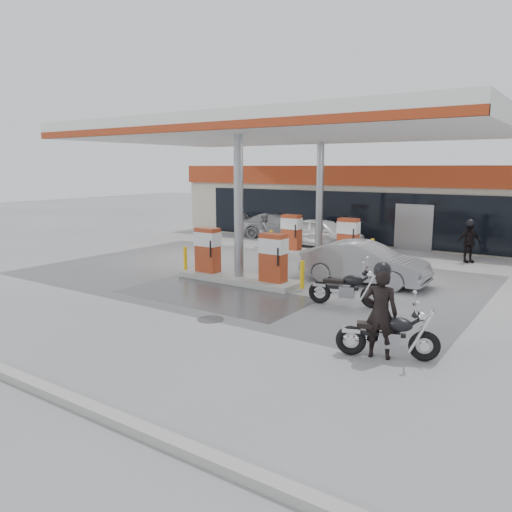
{
  "coord_description": "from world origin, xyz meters",
  "views": [
    {
      "loc": [
        10.05,
        -11.69,
        3.93
      ],
      "look_at": [
        1.45,
        0.92,
        1.2
      ],
      "focal_mm": 35.0,
      "sensor_mm": 36.0,
      "label": 1
    }
  ],
  "objects_px": {
    "biker_main": "(380,313)",
    "attendant": "(265,230)",
    "pump_island_far": "(319,240)",
    "sedan_white": "(323,233)",
    "hatchback_silver": "(364,263)",
    "pump_island_near": "(239,261)",
    "biker_walking": "(469,242)",
    "main_motorcycle": "(389,336)",
    "parked_motorcycle": "(347,289)",
    "parked_car_left": "(280,226)"
  },
  "relations": [
    {
      "from": "main_motorcycle",
      "to": "hatchback_silver",
      "type": "relative_size",
      "value": 0.47
    },
    {
      "from": "pump_island_far",
      "to": "biker_main",
      "type": "height_order",
      "value": "biker_main"
    },
    {
      "from": "pump_island_near",
      "to": "attendant",
      "type": "relative_size",
      "value": 3.09
    },
    {
      "from": "parked_motorcycle",
      "to": "biker_walking",
      "type": "distance_m",
      "value": 9.11
    },
    {
      "from": "attendant",
      "to": "pump_island_near",
      "type": "bearing_deg",
      "value": -172.87
    },
    {
      "from": "pump_island_far",
      "to": "sedan_white",
      "type": "xyz_separation_m",
      "value": [
        -0.98,
        2.35,
        0.01
      ]
    },
    {
      "from": "sedan_white",
      "to": "parked_car_left",
      "type": "bearing_deg",
      "value": 71.02
    },
    {
      "from": "pump_island_near",
      "to": "biker_walking",
      "type": "height_order",
      "value": "pump_island_near"
    },
    {
      "from": "parked_motorcycle",
      "to": "pump_island_far",
      "type": "bearing_deg",
      "value": 108.5
    },
    {
      "from": "pump_island_near",
      "to": "parked_car_left",
      "type": "bearing_deg",
      "value": 114.23
    },
    {
      "from": "sedan_white",
      "to": "biker_walking",
      "type": "xyz_separation_m",
      "value": [
        6.81,
        -0.15,
        0.14
      ]
    },
    {
      "from": "attendant",
      "to": "parked_car_left",
      "type": "height_order",
      "value": "attendant"
    },
    {
      "from": "pump_island_near",
      "to": "main_motorcycle",
      "type": "height_order",
      "value": "pump_island_near"
    },
    {
      "from": "pump_island_near",
      "to": "attendant",
      "type": "xyz_separation_m",
      "value": [
        -3.5,
        7.0,
        0.12
      ]
    },
    {
      "from": "pump_island_near",
      "to": "biker_main",
      "type": "height_order",
      "value": "biker_main"
    },
    {
      "from": "hatchback_silver",
      "to": "biker_walking",
      "type": "height_order",
      "value": "biker_walking"
    },
    {
      "from": "biker_walking",
      "to": "parked_car_left",
      "type": "bearing_deg",
      "value": 127.62
    },
    {
      "from": "main_motorcycle",
      "to": "attendant",
      "type": "height_order",
      "value": "attendant"
    },
    {
      "from": "main_motorcycle",
      "to": "hatchback_silver",
      "type": "distance_m",
      "value": 6.9
    },
    {
      "from": "pump_island_far",
      "to": "attendant",
      "type": "height_order",
      "value": "pump_island_far"
    },
    {
      "from": "pump_island_far",
      "to": "sedan_white",
      "type": "height_order",
      "value": "pump_island_far"
    },
    {
      "from": "pump_island_far",
      "to": "biker_walking",
      "type": "height_order",
      "value": "pump_island_far"
    },
    {
      "from": "biker_main",
      "to": "attendant",
      "type": "relative_size",
      "value": 1.15
    },
    {
      "from": "biker_main",
      "to": "biker_walking",
      "type": "bearing_deg",
      "value": -99.11
    },
    {
      "from": "sedan_white",
      "to": "hatchback_silver",
      "type": "relative_size",
      "value": 0.98
    },
    {
      "from": "sedan_white",
      "to": "main_motorcycle",
      "type": "bearing_deg",
      "value": -141.79
    },
    {
      "from": "pump_island_far",
      "to": "hatchback_silver",
      "type": "relative_size",
      "value": 1.19
    },
    {
      "from": "hatchback_silver",
      "to": "biker_walking",
      "type": "relative_size",
      "value": 2.52
    },
    {
      "from": "main_motorcycle",
      "to": "parked_motorcycle",
      "type": "height_order",
      "value": "parked_motorcycle"
    },
    {
      "from": "parked_car_left",
      "to": "attendant",
      "type": "bearing_deg",
      "value": -171.65
    },
    {
      "from": "biker_main",
      "to": "biker_walking",
      "type": "distance_m",
      "value": 12.28
    },
    {
      "from": "pump_island_near",
      "to": "parked_motorcycle",
      "type": "distance_m",
      "value": 4.47
    },
    {
      "from": "sedan_white",
      "to": "parked_car_left",
      "type": "distance_m",
      "value": 3.89
    },
    {
      "from": "parked_motorcycle",
      "to": "pump_island_near",
      "type": "bearing_deg",
      "value": 155.47
    },
    {
      "from": "pump_island_far",
      "to": "attendant",
      "type": "distance_m",
      "value": 3.64
    },
    {
      "from": "biker_main",
      "to": "parked_motorcycle",
      "type": "height_order",
      "value": "biker_main"
    },
    {
      "from": "pump_island_near",
      "to": "biker_walking",
      "type": "xyz_separation_m",
      "value": [
        5.83,
        8.2,
        0.14
      ]
    },
    {
      "from": "parked_motorcycle",
      "to": "attendant",
      "type": "xyz_separation_m",
      "value": [
        -7.89,
        7.78,
        0.34
      ]
    },
    {
      "from": "biker_main",
      "to": "hatchback_silver",
      "type": "relative_size",
      "value": 0.44
    },
    {
      "from": "attendant",
      "to": "parked_car_left",
      "type": "distance_m",
      "value": 3.17
    },
    {
      "from": "pump_island_far",
      "to": "main_motorcycle",
      "type": "xyz_separation_m",
      "value": [
        6.77,
        -9.98,
        -0.23
      ]
    },
    {
      "from": "pump_island_near",
      "to": "biker_main",
      "type": "relative_size",
      "value": 2.68
    },
    {
      "from": "pump_island_far",
      "to": "biker_walking",
      "type": "distance_m",
      "value": 6.23
    },
    {
      "from": "biker_main",
      "to": "main_motorcycle",
      "type": "bearing_deg",
      "value": -170.59
    },
    {
      "from": "attendant",
      "to": "hatchback_silver",
      "type": "bearing_deg",
      "value": -143.12
    },
    {
      "from": "biker_main",
      "to": "pump_island_near",
      "type": "bearing_deg",
      "value": -44.26
    },
    {
      "from": "biker_walking",
      "to": "pump_island_far",
      "type": "bearing_deg",
      "value": 158.19
    },
    {
      "from": "attendant",
      "to": "biker_walking",
      "type": "distance_m",
      "value": 9.4
    },
    {
      "from": "sedan_white",
      "to": "biker_walking",
      "type": "height_order",
      "value": "biker_walking"
    },
    {
      "from": "main_motorcycle",
      "to": "hatchback_silver",
      "type": "height_order",
      "value": "hatchback_silver"
    }
  ]
}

